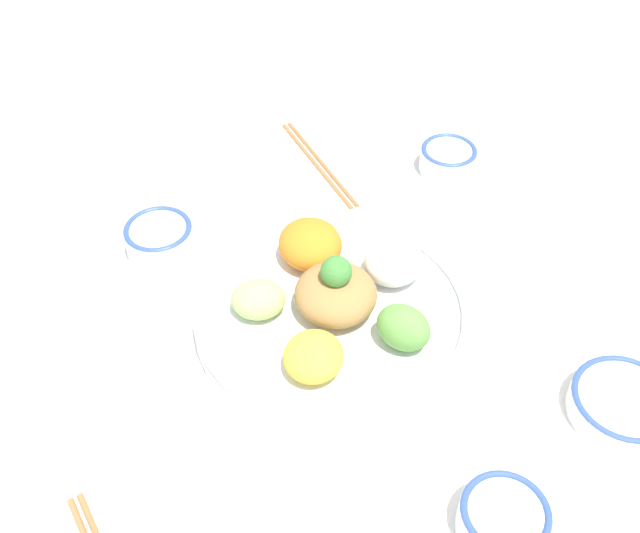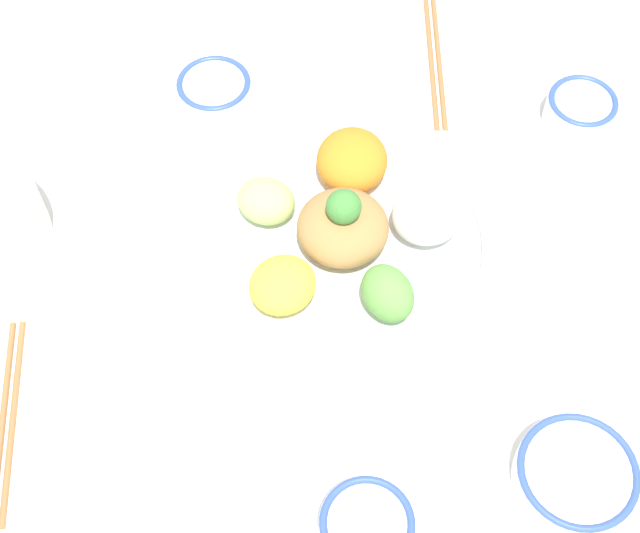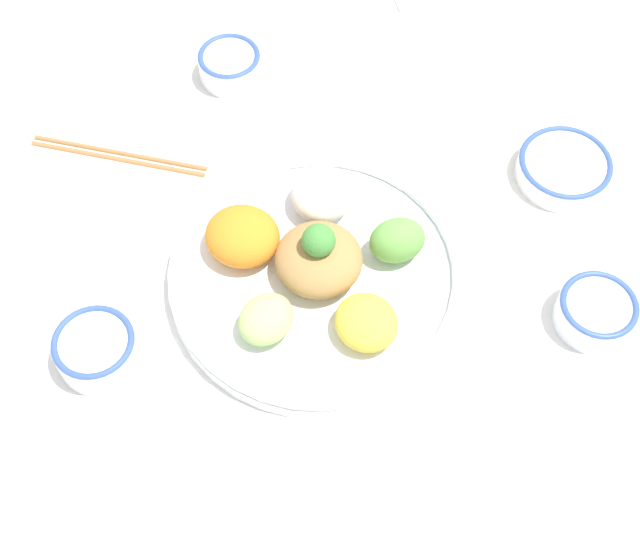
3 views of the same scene
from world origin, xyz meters
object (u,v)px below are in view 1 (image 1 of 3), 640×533
(salad_platter, at_px, (336,305))
(serving_spoon_main, at_px, (632,212))
(rice_bowl_blue, at_px, (503,519))
(sauce_bowl_red, at_px, (623,404))
(chopsticks_pair_far, at_px, (319,162))
(rice_bowl_plain, at_px, (160,238))
(sauce_bowl_dark, at_px, (448,158))

(salad_platter, xyz_separation_m, serving_spoon_main, (0.05, 0.46, -0.02))
(rice_bowl_blue, bearing_deg, serving_spoon_main, 119.72)
(sauce_bowl_red, bearing_deg, salad_platter, -144.46)
(rice_bowl_blue, distance_m, serving_spoon_main, 0.54)
(chopsticks_pair_far, relative_size, serving_spoon_main, 1.86)
(rice_bowl_plain, bearing_deg, serving_spoon_main, 66.25)
(serving_spoon_main, bearing_deg, sauce_bowl_dark, 102.91)
(rice_bowl_plain, bearing_deg, rice_bowl_blue, 14.29)
(rice_bowl_plain, xyz_separation_m, chopsticks_pair_far, (-0.06, 0.28, -0.02))
(rice_bowl_blue, height_order, serving_spoon_main, rice_bowl_blue)
(salad_platter, bearing_deg, rice_bowl_plain, -147.40)
(salad_platter, relative_size, rice_bowl_plain, 3.84)
(sauce_bowl_red, bearing_deg, serving_spoon_main, 130.71)
(sauce_bowl_dark, relative_size, chopsticks_pair_far, 0.36)
(sauce_bowl_dark, relative_size, serving_spoon_main, 0.67)
(sauce_bowl_dark, bearing_deg, serving_spoon_main, 37.75)
(salad_platter, height_order, sauce_bowl_red, salad_platter)
(rice_bowl_blue, xyz_separation_m, rice_bowl_plain, (-0.53, -0.14, 0.00))
(rice_bowl_blue, relative_size, serving_spoon_main, 0.70)
(salad_platter, height_order, chopsticks_pair_far, salad_platter)
(rice_bowl_plain, bearing_deg, salad_platter, 32.60)
(chopsticks_pair_far, bearing_deg, salad_platter, -22.89)
(salad_platter, bearing_deg, rice_bowl_blue, -0.72)
(sauce_bowl_red, height_order, rice_bowl_plain, rice_bowl_plain)
(salad_platter, xyz_separation_m, rice_bowl_blue, (0.31, -0.00, -0.00))
(serving_spoon_main, bearing_deg, salad_platter, 149.35)
(sauce_bowl_red, xyz_separation_m, rice_bowl_plain, (-0.49, -0.34, 0.01))
(rice_bowl_blue, distance_m, chopsticks_pair_far, 0.61)
(salad_platter, relative_size, chopsticks_pair_far, 1.48)
(salad_platter, xyz_separation_m, sauce_bowl_dark, (-0.17, 0.30, -0.00))
(chopsticks_pair_far, xyz_separation_m, serving_spoon_main, (0.33, 0.32, -0.00))
(rice_bowl_blue, distance_m, sauce_bowl_dark, 0.57)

